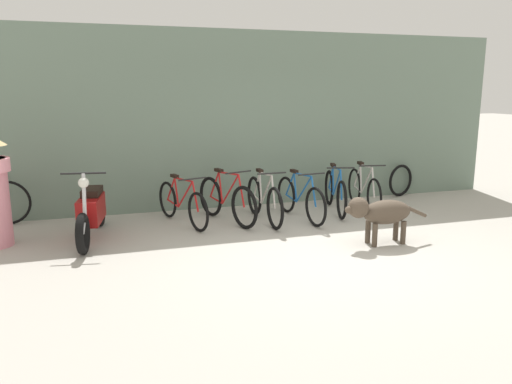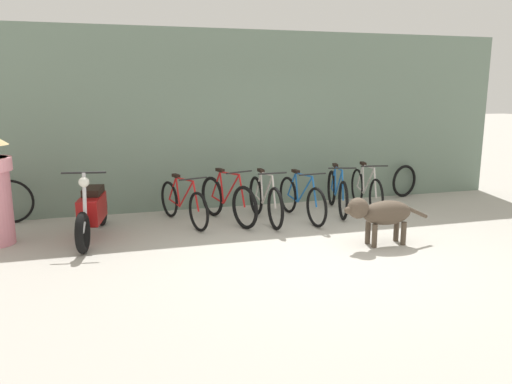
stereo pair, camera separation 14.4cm
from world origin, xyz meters
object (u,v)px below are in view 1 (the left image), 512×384
at_px(bicycle_1, 226,200).
at_px(bicycle_4, 335,192).
at_px(bicycle_2, 264,200).
at_px(spare_tire_left, 7,203).
at_px(spare_tire_right, 401,180).
at_px(bicycle_0, 182,204).
at_px(bicycle_5, 364,190).
at_px(stray_dog, 381,212).
at_px(motorcycle, 91,212).
at_px(bicycle_3, 300,199).

height_order(bicycle_1, bicycle_4, bicycle_1).
relative_size(bicycle_1, bicycle_4, 0.95).
relative_size(bicycle_2, spare_tire_left, 2.30).
distance_m(bicycle_4, spare_tire_right, 1.96).
distance_m(bicycle_0, bicycle_5, 3.21).
height_order(bicycle_0, bicycle_2, bicycle_2).
height_order(bicycle_5, stray_dog, bicycle_5).
height_order(bicycle_2, bicycle_4, bicycle_2).
bearing_deg(spare_tire_left, stray_dog, -27.50).
xyz_separation_m(bicycle_1, spare_tire_left, (-3.31, 0.87, 0.00)).
xyz_separation_m(bicycle_0, motorcycle, (-1.35, -0.42, 0.07)).
bearing_deg(stray_dog, bicycle_5, -112.73).
relative_size(bicycle_1, spare_tire_left, 2.22).
height_order(bicycle_4, motorcycle, motorcycle).
height_order(bicycle_2, bicycle_3, bicycle_2).
bearing_deg(bicycle_2, spare_tire_right, 106.37).
bearing_deg(stray_dog, bicycle_4, -96.99).
bearing_deg(bicycle_4, bicycle_2, -64.78).
height_order(bicycle_0, bicycle_1, bicycle_1).
relative_size(bicycle_0, stray_dog, 1.24).
xyz_separation_m(bicycle_4, motorcycle, (-4.01, -0.44, 0.05)).
height_order(bicycle_4, bicycle_5, bicycle_5).
relative_size(bicycle_1, bicycle_5, 0.95).
xyz_separation_m(bicycle_3, spare_tire_left, (-4.51, 1.04, 0.02)).
height_order(bicycle_1, bicycle_3, bicycle_1).
distance_m(bicycle_2, stray_dog, 1.97).
relative_size(bicycle_2, motorcycle, 0.85).
bearing_deg(spare_tire_right, stray_dog, -127.92).
bearing_deg(spare_tire_right, bicycle_3, -157.79).
relative_size(bicycle_2, bicycle_5, 0.98).
bearing_deg(bicycle_1, bicycle_5, 73.19).
distance_m(bicycle_4, motorcycle, 4.04).
distance_m(bicycle_3, spare_tire_right, 2.79).
bearing_deg(bicycle_5, spare_tire_left, -87.51).
relative_size(bicycle_2, bicycle_3, 1.00).
distance_m(bicycle_3, bicycle_5, 1.35).
bearing_deg(bicycle_0, spare_tire_left, -124.48).
bearing_deg(motorcycle, spare_tire_left, -124.20).
bearing_deg(spare_tire_right, bicycle_2, -162.16).
bearing_deg(spare_tire_left, bicycle_5, -7.52).
height_order(bicycle_3, bicycle_5, bicycle_5).
distance_m(bicycle_1, bicycle_5, 2.52).
bearing_deg(bicycle_3, spare_tire_left, -109.13).
height_order(bicycle_3, spare_tire_left, bicycle_3).
height_order(motorcycle, spare_tire_left, motorcycle).
height_order(bicycle_3, spare_tire_right, bicycle_3).
relative_size(motorcycle, spare_tire_left, 2.70).
height_order(stray_dog, spare_tire_left, spare_tire_left).
bearing_deg(bicycle_2, bicycle_4, 99.38).
xyz_separation_m(motorcycle, spare_tire_right, (5.82, 1.20, -0.08)).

